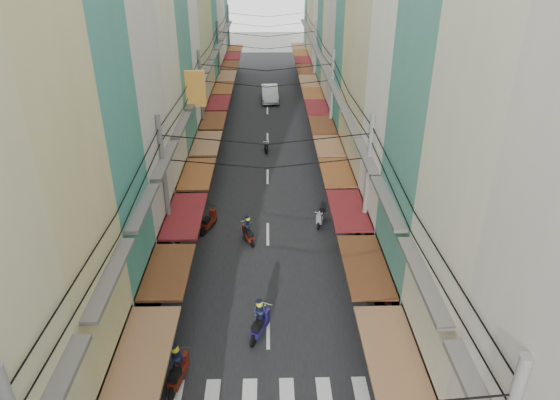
{
  "coord_description": "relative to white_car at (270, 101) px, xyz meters",
  "views": [
    {
      "loc": [
        0.13,
        -18.79,
        15.04
      ],
      "look_at": [
        0.7,
        5.57,
        2.45
      ],
      "focal_mm": 32.0,
      "sensor_mm": 36.0,
      "label": 1
    }
  ],
  "objects": [
    {
      "name": "building_row_left",
      "position": [
        -8.19,
        -16.97,
        9.78
      ],
      "size": [
        7.8,
        67.67,
        23.7
      ],
      "color": "silver",
      "rests_on": "ground"
    },
    {
      "name": "market_umbrella",
      "position": [
        5.47,
        -35.77,
        2.35
      ],
      "size": [
        2.52,
        2.52,
        2.66
      ],
      "color": "#B2B2B7",
      "rests_on": "ground"
    },
    {
      "name": "sidewalk_left",
      "position": [
        -6.77,
        -13.53,
        0.03
      ],
      "size": [
        3.0,
        80.0,
        0.06
      ],
      "primitive_type": "cube",
      "color": "gray",
      "rests_on": "ground"
    },
    {
      "name": "white_car",
      "position": [
        0.0,
        0.0,
        0.0
      ],
      "size": [
        5.76,
        2.47,
        2.0
      ],
      "primitive_type": "imported",
      "rotation": [
        0.0,
        0.0,
        0.04
      ],
      "color": "white",
      "rests_on": "ground"
    },
    {
      "name": "building_row_right",
      "position": [
        7.65,
        -17.09,
        9.41
      ],
      "size": [
        7.8,
        68.98,
        22.59
      ],
      "color": "#3B8273",
      "rests_on": "ground"
    },
    {
      "name": "road",
      "position": [
        -0.27,
        -13.53,
        0.01
      ],
      "size": [
        10.0,
        80.0,
        0.02
      ],
      "primitive_type": "cube",
      "color": "black",
      "rests_on": "ground"
    },
    {
      "name": "ground",
      "position": [
        -0.27,
        -33.53,
        0.0
      ],
      "size": [
        160.0,
        160.0,
        0.0
      ],
      "primitive_type": "plane",
      "color": "slate",
      "rests_on": "ground"
    },
    {
      "name": "moving_scooters",
      "position": [
        -1.65,
        -31.62,
        0.55
      ],
      "size": [
        7.04,
        25.88,
        1.99
      ],
      "color": "black",
      "rests_on": "ground"
    },
    {
      "name": "traffic_sign",
      "position": [
        5.7,
        -38.0,
        1.84
      ],
      "size": [
        0.1,
        0.56,
        2.57
      ],
      "color": "slate",
      "rests_on": "ground"
    },
    {
      "name": "sidewalk_right",
      "position": [
        6.23,
        -13.53,
        0.03
      ],
      "size": [
        3.0,
        80.0,
        0.06
      ],
      "primitive_type": "cube",
      "color": "gray",
      "rests_on": "ground"
    },
    {
      "name": "utility_poles",
      "position": [
        -0.27,
        -18.52,
        6.59
      ],
      "size": [
        10.2,
        66.13,
        8.2
      ],
      "color": "slate",
      "rests_on": "ground"
    },
    {
      "name": "parked_scooters",
      "position": [
        4.56,
        -36.53,
        0.47
      ],
      "size": [
        13.24,
        13.46,
        1.0
      ],
      "color": "black",
      "rests_on": "ground"
    },
    {
      "name": "pedestrians",
      "position": [
        -4.19,
        -31.95,
        1.04
      ],
      "size": [
        12.91,
        25.15,
        2.26
      ],
      "color": "#28212C",
      "rests_on": "ground"
    },
    {
      "name": "bicycle",
      "position": [
        5.58,
        -32.82,
        0.0
      ],
      "size": [
        1.82,
        0.73,
        1.24
      ],
      "primitive_type": "imported",
      "rotation": [
        0.0,
        0.0,
        1.6
      ],
      "color": "black",
      "rests_on": "ground"
    }
  ]
}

